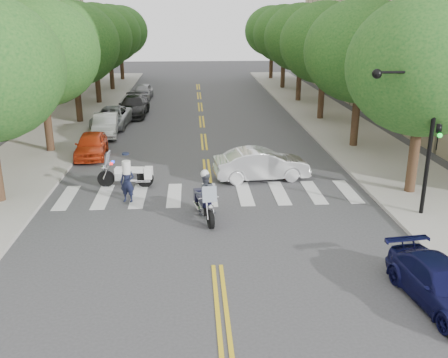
{
  "coord_description": "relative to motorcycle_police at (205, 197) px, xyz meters",
  "views": [
    {
      "loc": [
        -0.69,
        -14.1,
        7.62
      ],
      "look_at": [
        0.52,
        4.74,
        1.3
      ],
      "focal_mm": 40.0,
      "sensor_mm": 36.0,
      "label": 1
    }
  ],
  "objects": [
    {
      "name": "tree_l_5",
      "position": [
        -8.53,
        42.14,
        4.67
      ],
      "size": [
        6.4,
        6.4,
        8.45
      ],
      "color": "#382316",
      "rests_on": "ground"
    },
    {
      "name": "motorcycle_parked",
      "position": [
        -3.3,
        3.93,
        -0.31
      ],
      "size": [
        2.58,
        0.69,
        1.66
      ],
      "rotation": [
        0.0,
        0.0,
        1.49
      ],
      "color": "black",
      "rests_on": "ground"
    },
    {
      "name": "sedan_blue",
      "position": [
        6.27,
        -6.41,
        -0.31
      ],
      "size": [
        2.12,
        4.19,
        1.17
      ],
      "primitive_type": "imported",
      "rotation": [
        0.0,
        0.0,
        0.12
      ],
      "color": "#0E0F3C",
      "rests_on": "ground"
    },
    {
      "name": "motorcycle_police",
      "position": [
        0.0,
        0.0,
        0.0
      ],
      "size": [
        0.93,
        2.44,
        2.0
      ],
      "rotation": [
        0.0,
        0.0,
        3.33
      ],
      "color": "black",
      "rests_on": "ground"
    },
    {
      "name": "tree_l_3",
      "position": [
        -8.53,
        26.14,
        4.67
      ],
      "size": [
        6.4,
        6.4,
        8.45
      ],
      "color": "#382316",
      "rests_on": "ground"
    },
    {
      "name": "tree_l_2",
      "position": [
        -8.53,
        18.14,
        4.67
      ],
      "size": [
        6.4,
        6.4,
        8.45
      ],
      "color": "#382316",
      "rests_on": "ground"
    },
    {
      "name": "tree_r_1",
      "position": [
        9.07,
        10.14,
        4.67
      ],
      "size": [
        6.4,
        6.4,
        8.45
      ],
      "color": "#382316",
      "rests_on": "ground"
    },
    {
      "name": "convertible",
      "position": [
        2.84,
        4.64,
        -0.15
      ],
      "size": [
        4.67,
        2.08,
        1.49
      ],
      "primitive_type": "imported",
      "rotation": [
        0.0,
        0.0,
        1.69
      ],
      "color": "silver",
      "rests_on": "ground"
    },
    {
      "name": "tree_l_1",
      "position": [
        -8.53,
        10.14,
        4.67
      ],
      "size": [
        6.4,
        6.4,
        8.45
      ],
      "color": "#382316",
      "rests_on": "ground"
    },
    {
      "name": "tree_r_4",
      "position": [
        9.07,
        34.14,
        4.67
      ],
      "size": [
        6.4,
        6.4,
        8.45
      ],
      "color": "#382316",
      "rests_on": "ground"
    },
    {
      "name": "sidewalk_left",
      "position": [
        -9.23,
        18.14,
        -0.81
      ],
      "size": [
        5.0,
        60.0,
        0.15
      ],
      "primitive_type": "cube",
      "color": "#9E9991",
      "rests_on": "ground"
    },
    {
      "name": "tree_r_3",
      "position": [
        9.07,
        26.14,
        4.67
      ],
      "size": [
        6.4,
        6.4,
        8.45
      ],
      "color": "#382316",
      "rests_on": "ground"
    },
    {
      "name": "parked_car_e",
      "position": [
        -4.93,
        28.6,
        -0.2
      ],
      "size": [
        1.81,
        4.1,
        1.37
      ],
      "primitive_type": "imported",
      "rotation": [
        0.0,
        0.0,
        -0.05
      ],
      "color": "#9A9A9F",
      "rests_on": "ground"
    },
    {
      "name": "traffic_signal_pole",
      "position": [
        7.99,
        -0.36,
        2.83
      ],
      "size": [
        2.82,
        0.42,
        6.0
      ],
      "color": "black",
      "rests_on": "ground"
    },
    {
      "name": "sidewalk_right",
      "position": [
        9.77,
        18.14,
        -0.81
      ],
      "size": [
        5.0,
        60.0,
        0.15
      ],
      "primitive_type": "cube",
      "color": "#9E9991",
      "rests_on": "ground"
    },
    {
      "name": "parked_car_b",
      "position": [
        -6.03,
        14.14,
        -0.19
      ],
      "size": [
        1.84,
        4.36,
        1.4
      ],
      "primitive_type": "imported",
      "rotation": [
        0.0,
        0.0,
        0.09
      ],
      "color": "white",
      "rests_on": "ground"
    },
    {
      "name": "tree_r_5",
      "position": [
        9.07,
        42.14,
        4.67
      ],
      "size": [
        6.4,
        6.4,
        8.45
      ],
      "color": "#382316",
      "rests_on": "ground"
    },
    {
      "name": "tree_r_2",
      "position": [
        9.07,
        18.14,
        4.67
      ],
      "size": [
        6.4,
        6.4,
        8.45
      ],
      "color": "#382316",
      "rests_on": "ground"
    },
    {
      "name": "tree_r_0",
      "position": [
        9.07,
        2.14,
        4.67
      ],
      "size": [
        6.4,
        6.4,
        8.45
      ],
      "color": "#382316",
      "rests_on": "ground"
    },
    {
      "name": "tree_l_4",
      "position": [
        -8.53,
        34.14,
        4.67
      ],
      "size": [
        6.4,
        6.4,
        8.45
      ],
      "color": "#382316",
      "rests_on": "ground"
    },
    {
      "name": "parked_car_a",
      "position": [
        -6.03,
        9.14,
        -0.22
      ],
      "size": [
        1.83,
        4.04,
        1.35
      ],
      "primitive_type": "imported",
      "rotation": [
        0.0,
        0.0,
        0.06
      ],
      "color": "red",
      "rests_on": "ground"
    },
    {
      "name": "parked_car_c",
      "position": [
        -6.03,
        16.75,
        -0.2
      ],
      "size": [
        2.62,
        5.09,
        1.37
      ],
      "primitive_type": "imported",
      "rotation": [
        0.0,
        0.0,
        -0.07
      ],
      "color": "#A0A3A8",
      "rests_on": "ground"
    },
    {
      "name": "parked_car_d",
      "position": [
        -4.93,
        20.64,
        -0.14
      ],
      "size": [
        2.25,
        5.21,
        1.49
      ],
      "primitive_type": "imported",
      "rotation": [
        0.0,
        0.0,
        -0.03
      ],
      "color": "black",
      "rests_on": "ground"
    },
    {
      "name": "officer_standing",
      "position": [
        -3.19,
        2.01,
        -0.03
      ],
      "size": [
        0.73,
        0.6,
        1.73
      ],
      "primitive_type": "imported",
      "rotation": [
        0.0,
        0.0,
        -0.33
      ],
      "color": "black",
      "rests_on": "ground"
    },
    {
      "name": "ground",
      "position": [
        0.27,
        -3.86,
        -0.89
      ],
      "size": [
        140.0,
        140.0,
        0.0
      ],
      "primitive_type": "plane",
      "color": "#38383A",
      "rests_on": "ground"
    }
  ]
}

